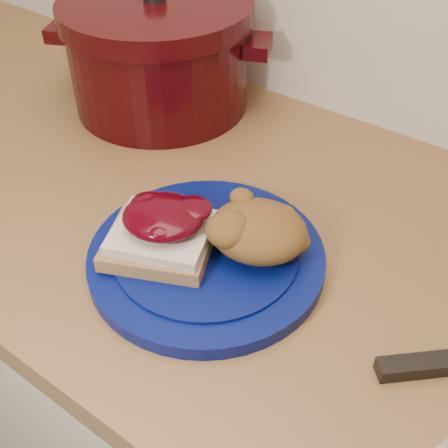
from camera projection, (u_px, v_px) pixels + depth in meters
The scene contains 6 objects.
base_cabinet at pixel (268, 437), 0.98m from camera, with size 4.00×0.60×0.86m, color beige.
plate at pixel (206, 257), 0.63m from camera, with size 0.27×0.27×0.02m, color #050E51.
sandwich at pixel (161, 231), 0.61m from camera, with size 0.14×0.14×0.06m.
stuffing_mound at pixel (258, 231), 0.61m from camera, with size 0.11×0.09×0.05m, color brown.
dutch_oven at pixel (159, 54), 0.86m from camera, with size 0.38×0.38×0.18m.
pepper_grinder at pixel (156, 51), 0.90m from camera, with size 0.07×0.07×0.14m.
Camera 1 is at (0.23, 1.06, 1.35)m, focal length 45.00 mm.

